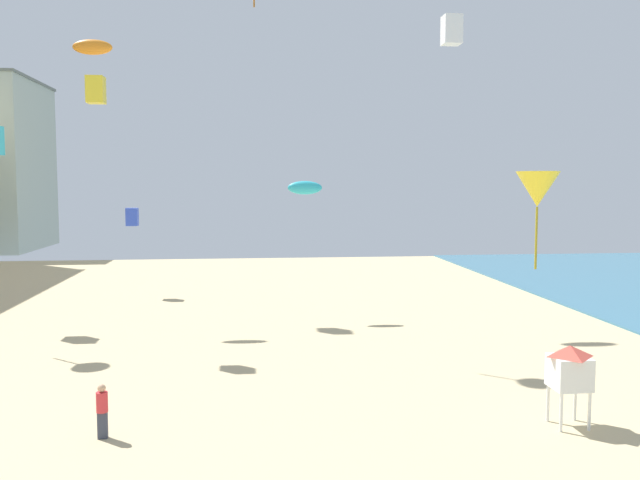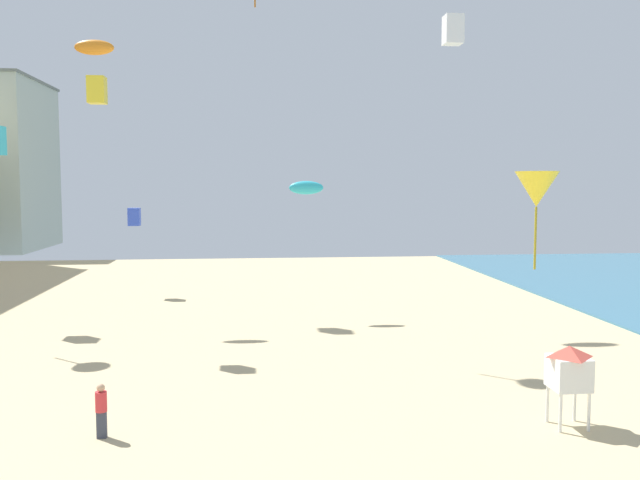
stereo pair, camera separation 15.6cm
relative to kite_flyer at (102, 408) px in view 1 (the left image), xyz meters
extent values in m
cube|color=#383D4C|center=(0.00, 0.00, -0.52)|extent=(0.28, 0.18, 0.80)
cylinder|color=red|center=(0.00, 0.00, 0.18)|extent=(0.34, 0.34, 0.60)
sphere|color=tan|center=(0.00, 0.00, 0.60)|extent=(0.24, 0.24, 0.24)
cylinder|color=white|center=(13.72, -0.96, -0.32)|extent=(0.10, 0.10, 1.20)
cylinder|color=white|center=(14.62, -0.96, -0.32)|extent=(0.10, 0.10, 1.20)
cylinder|color=white|center=(13.72, -0.06, -0.32)|extent=(0.10, 0.10, 1.20)
cylinder|color=white|center=(14.62, -0.06, -0.32)|extent=(0.10, 0.10, 1.20)
cube|color=white|center=(14.17, -0.51, 0.78)|extent=(1.10, 1.10, 1.00)
pyramid|color=#D14C3D|center=(14.17, -0.51, 1.46)|extent=(1.10, 1.10, 0.35)
cube|color=yellow|center=(-2.66, 12.54, 10.97)|extent=(0.79, 0.79, 1.24)
ellipsoid|color=orange|center=(-4.14, 18.84, 14.15)|extent=(2.15, 0.60, 0.84)
cone|color=yellow|center=(12.75, -1.04, 6.44)|extent=(1.26, 1.26, 1.03)
cylinder|color=#A49220|center=(12.75, -1.04, 5.00)|extent=(0.07, 0.07, 1.84)
cube|color=white|center=(14.98, 14.79, 14.62)|extent=(0.95, 0.95, 1.49)
ellipsoid|color=#2DB7CC|center=(7.54, 17.97, 6.40)|extent=(1.96, 0.54, 0.76)
cube|color=blue|center=(-3.48, 26.25, 4.41)|extent=(0.76, 0.76, 1.20)
camera|label=1|loc=(4.35, -19.68, 6.56)|focal=37.32mm
camera|label=2|loc=(4.50, -19.70, 6.56)|focal=37.32mm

